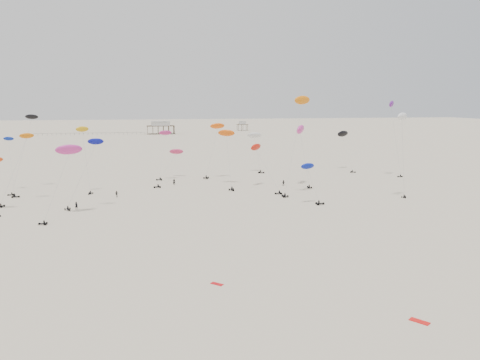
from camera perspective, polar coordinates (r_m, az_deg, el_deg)
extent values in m
plane|color=beige|center=(217.01, -5.77, 2.99)|extent=(900.00, 900.00, 0.00)
cube|color=brown|center=(365.26, -9.65, 6.53)|extent=(21.00, 13.00, 0.30)
cube|color=silver|center=(365.17, -9.65, 6.80)|extent=(14.00, 8.40, 3.20)
cube|color=#B2B2AD|center=(365.10, -9.66, 7.07)|extent=(15.00, 9.00, 0.30)
cube|color=brown|center=(403.21, 0.29, 6.79)|extent=(9.00, 7.00, 0.30)
cube|color=silver|center=(403.15, 0.29, 6.98)|extent=(5.60, 4.20, 2.40)
cube|color=#B2B2AD|center=(403.09, 0.29, 7.17)|extent=(6.00, 4.50, 0.30)
cube|color=black|center=(367.74, -17.79, 5.49)|extent=(80.00, 0.10, 0.10)
cylinder|color=gray|center=(113.54, -18.70, 0.51)|extent=(0.03, 0.03, 15.79)
ellipsoid|color=#0B1090|center=(113.61, -17.19, 4.52)|extent=(3.69, 1.53, 1.82)
cylinder|color=gray|center=(125.76, -25.80, 1.06)|extent=(0.03, 0.03, 17.72)
ellipsoid|color=orange|center=(128.43, -24.57, 4.93)|extent=(3.71, 2.43, 1.72)
cylinder|color=gray|center=(141.96, -25.06, 2.79)|extent=(0.03, 0.03, 23.04)
ellipsoid|color=black|center=(146.92, -24.06, 7.06)|extent=(4.06, 2.45, 1.87)
cylinder|color=gray|center=(132.55, -18.25, 2.15)|extent=(0.03, 0.03, 16.54)
ellipsoid|color=gold|center=(133.80, -18.69, 5.90)|extent=(3.62, 2.39, 1.66)
cylinder|color=gray|center=(163.56, 2.17, 3.16)|extent=(0.03, 0.03, 12.13)
ellipsoid|color=silver|center=(164.85, 1.77, 5.49)|extent=(5.12, 2.64, 2.47)
cylinder|color=gray|center=(127.09, 19.27, 2.56)|extent=(0.03, 0.03, 19.48)
ellipsoid|color=white|center=(126.74, 19.16, 7.32)|extent=(4.65, 3.84, 2.21)
cylinder|color=gray|center=(134.92, -1.33, 2.32)|extent=(0.03, 0.03, 17.74)
ellipsoid|color=#F15A0C|center=(139.76, -1.68, 5.76)|extent=(5.60, 4.08, 2.56)
cylinder|color=gray|center=(137.56, 7.87, 2.54)|extent=(0.03, 0.03, 16.06)
ellipsoid|color=#DE34A1|center=(139.80, 7.37, 6.14)|extent=(5.27, 6.52, 3.09)
cylinder|color=gray|center=(152.49, -8.76, 1.72)|extent=(0.03, 0.03, 11.17)
ellipsoid|color=#C92F5F|center=(155.39, -7.77, 3.46)|extent=(4.82, 2.71, 2.28)
cylinder|color=gray|center=(131.38, 3.28, 1.24)|extent=(0.03, 0.03, 17.44)
ellipsoid|color=red|center=(137.10, 1.94, 4.04)|extent=(4.89, 4.84, 2.46)
cylinder|color=gray|center=(139.53, -26.04, 1.46)|extent=(0.03, 0.03, 18.03)
ellipsoid|color=#0B2596|center=(144.95, -26.38, 4.54)|extent=(3.08, 1.75, 1.45)
cylinder|color=gray|center=(142.88, -9.54, 2.54)|extent=(0.03, 0.03, 19.69)
ellipsoid|color=#BC2C77|center=(149.22, -9.09, 5.71)|extent=(4.03, 1.99, 1.95)
cylinder|color=gray|center=(162.49, 18.45, 4.53)|extent=(0.03, 0.03, 22.76)
ellipsoid|color=#66198C|center=(163.08, 17.98, 8.82)|extent=(4.38, 5.00, 2.42)
cylinder|color=gray|center=(172.16, 12.99, 3.21)|extent=(0.03, 0.03, 15.07)
ellipsoid|color=black|center=(176.14, 12.42, 5.54)|extent=(5.76, 4.20, 2.68)
cylinder|color=gray|center=(123.27, 6.52, 3.81)|extent=(0.03, 0.03, 24.24)
ellipsoid|color=orange|center=(125.51, 7.59, 9.63)|extent=(5.63, 3.96, 2.61)
cylinder|color=gray|center=(150.94, -3.44, 3.36)|extent=(0.03, 0.03, 15.73)
ellipsoid|color=#FF5D0D|center=(151.28, -2.78, 6.60)|extent=(5.24, 3.19, 2.41)
cylinder|color=gray|center=(105.34, -21.46, -0.76)|extent=(0.03, 0.03, 16.11)
ellipsoid|color=#D03197|center=(108.42, -20.14, 3.51)|extent=(6.21, 4.11, 2.86)
cylinder|color=gray|center=(114.29, 8.96, -0.63)|extent=(0.03, 0.03, 8.45)
ellipsoid|color=#0C1E9E|center=(114.31, 8.23, 1.69)|extent=(4.02, 2.40, 1.88)
imported|color=black|center=(114.64, -19.30, -3.39)|extent=(0.86, 0.67, 2.13)
imported|color=black|center=(139.05, 5.32, -0.68)|extent=(1.08, 1.02, 1.93)
imported|color=black|center=(126.06, -14.80, -2.03)|extent=(1.26, 0.90, 1.93)
imported|color=black|center=(140.97, -8.03, -0.59)|extent=(0.88, 0.66, 2.25)
cube|color=red|center=(58.90, 21.04, -15.82)|extent=(2.04, 2.30, 0.08)
cube|color=red|center=(65.39, -2.82, -12.57)|extent=(1.80, 1.74, 0.07)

